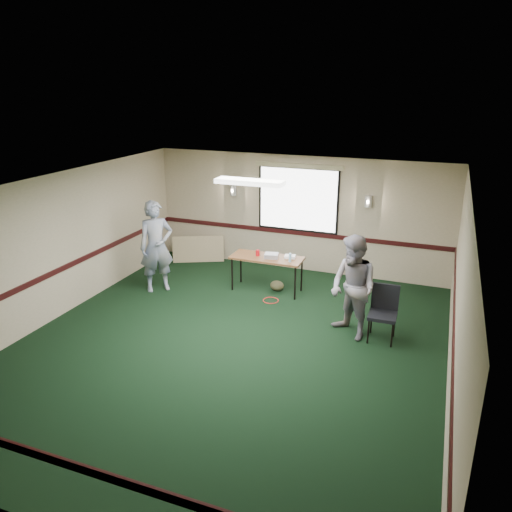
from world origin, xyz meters
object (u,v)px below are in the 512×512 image
(conference_chair, at_px, (384,308))
(person_right, at_px, (353,288))
(folding_table, at_px, (267,259))
(projector, at_px, (272,256))
(person_left, at_px, (156,247))

(conference_chair, height_order, person_right, person_right)
(folding_table, relative_size, projector, 5.41)
(person_left, bearing_deg, folding_table, -23.43)
(person_right, bearing_deg, person_left, -149.96)
(folding_table, distance_m, person_left, 2.35)
(conference_chair, xyz_separation_m, person_left, (-4.79, 0.45, 0.41))
(folding_table, xyz_separation_m, projector, (0.11, -0.01, 0.10))
(folding_table, height_order, conference_chair, conference_chair)
(person_left, distance_m, person_right, 4.30)
(folding_table, xyz_separation_m, person_left, (-2.19, -0.78, 0.27))
(projector, bearing_deg, folding_table, 160.68)
(projector, height_order, person_left, person_left)
(person_left, relative_size, person_right, 1.06)
(conference_chair, bearing_deg, person_left, 173.48)
(projector, relative_size, conference_chair, 0.29)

